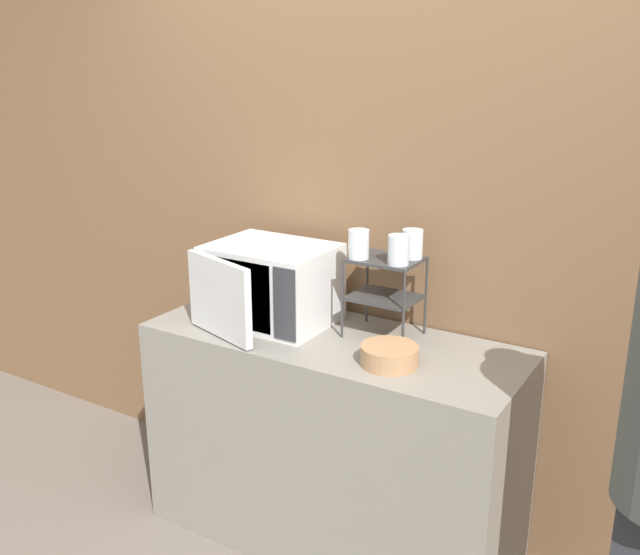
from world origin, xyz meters
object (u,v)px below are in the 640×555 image
at_px(glass_front_right, 399,250).
at_px(glass_back_right, 412,244).
at_px(bowl, 389,356).
at_px(dish_rack, 385,280).
at_px(glass_front_left, 359,244).
at_px(microwave, 269,284).

bearing_deg(glass_front_right, glass_back_right, 86.06).
xyz_separation_m(glass_front_right, bowl, (0.07, -0.19, -0.34)).
bearing_deg(bowl, glass_front_right, 109.38).
height_order(dish_rack, bowl, dish_rack).
bearing_deg(glass_back_right, glass_front_left, -147.95).
relative_size(dish_rack, bowl, 1.53).
height_order(microwave, glass_front_right, glass_front_right).
height_order(microwave, dish_rack, microwave).
bearing_deg(glass_front_right, bowl, -70.62).
distance_m(dish_rack, glass_back_right, 0.18).
bearing_deg(glass_front_left, bowl, -38.59).
distance_m(dish_rack, glass_front_right, 0.17).
relative_size(glass_front_left, glass_back_right, 1.00).
xyz_separation_m(microwave, bowl, (0.61, -0.13, -0.13)).
xyz_separation_m(dish_rack, bowl, (0.14, -0.24, -0.19)).
height_order(glass_front_left, bowl, glass_front_left).
relative_size(microwave, glass_front_left, 4.65).
xyz_separation_m(microwave, glass_front_left, (0.38, 0.05, 0.21)).
bearing_deg(glass_front_right, dish_rack, 146.08).
height_order(glass_back_right, glass_front_right, same).
bearing_deg(microwave, bowl, -12.04).
relative_size(microwave, dish_rack, 1.62).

